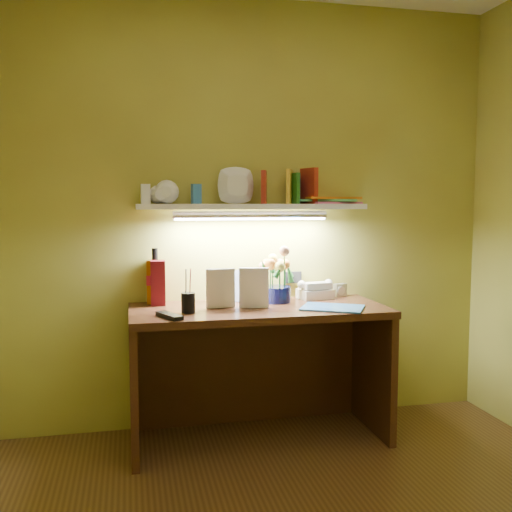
{
  "coord_description": "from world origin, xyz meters",
  "views": [
    {
      "loc": [
        -0.69,
        -1.81,
        1.32
      ],
      "look_at": [
        0.02,
        1.35,
        1.02
      ],
      "focal_mm": 40.0,
      "sensor_mm": 36.0,
      "label": 1
    }
  ],
  "objects": [
    {
      "name": "whisky_bottle",
      "position": [
        -0.55,
        1.45,
        0.91
      ],
      "size": [
        0.1,
        0.1,
        0.32
      ],
      "primitive_type": null,
      "rotation": [
        0.0,
        0.0,
        -0.2
      ],
      "color": "#AB560A",
      "rests_on": "desk"
    },
    {
      "name": "desk_book_b",
      "position": [
        -0.11,
        1.2,
        0.86
      ],
      "size": [
        0.16,
        0.06,
        0.22
      ],
      "primitive_type": "imported",
      "rotation": [
        0.0,
        0.0,
        -0.25
      ],
      "color": "white",
      "rests_on": "desk"
    },
    {
      "name": "desk_clock",
      "position": [
        0.57,
        1.44,
        0.79
      ],
      "size": [
        0.09,
        0.06,
        0.08
      ],
      "primitive_type": "cube",
      "rotation": [
        0.0,
        0.0,
        0.33
      ],
      "color": "silver",
      "rests_on": "desk"
    },
    {
      "name": "desk",
      "position": [
        0.0,
        1.2,
        0.38
      ],
      "size": [
        1.4,
        0.6,
        0.75
      ],
      "primitive_type": "cube",
      "color": "#39200F",
      "rests_on": "ground"
    },
    {
      "name": "desk_book_a",
      "position": [
        -0.29,
        1.21,
        0.86
      ],
      "size": [
        0.16,
        0.02,
        0.22
      ],
      "primitive_type": "imported",
      "rotation": [
        0.0,
        0.0,
        0.02
      ],
      "color": "silver",
      "rests_on": "desk"
    },
    {
      "name": "flower_bouquet",
      "position": [
        0.13,
        1.34,
        0.91
      ],
      "size": [
        0.24,
        0.24,
        0.31
      ],
      "primitive_type": null,
      "rotation": [
        0.0,
        0.0,
        -0.22
      ],
      "color": "#0B0D38",
      "rests_on": "desk"
    },
    {
      "name": "whisky_box",
      "position": [
        -0.54,
        1.38,
        0.88
      ],
      "size": [
        0.08,
        0.08,
        0.25
      ],
      "primitive_type": "cube",
      "rotation": [
        0.0,
        0.0,
        -0.06
      ],
      "color": "#580B13",
      "rests_on": "desk"
    },
    {
      "name": "art_card",
      "position": [
        -0.1,
        1.4,
        0.84
      ],
      "size": [
        0.18,
        0.04,
        0.18
      ],
      "primitive_type": null,
      "rotation": [
        0.0,
        0.0,
        0.0
      ],
      "color": "white",
      "rests_on": "desk"
    },
    {
      "name": "wall_shelf",
      "position": [
        0.01,
        1.38,
        1.34
      ],
      "size": [
        1.32,
        0.35,
        0.24
      ],
      "color": "white",
      "rests_on": "ground"
    },
    {
      "name": "blue_folder",
      "position": [
        0.38,
        1.07,
        0.75
      ],
      "size": [
        0.4,
        0.37,
        0.01
      ],
      "primitive_type": "cube",
      "rotation": [
        0.0,
        0.0,
        -0.51
      ],
      "color": "#3679C3",
      "rests_on": "desk"
    },
    {
      "name": "tv_remote",
      "position": [
        -0.5,
        1.01,
        0.76
      ],
      "size": [
        0.13,
        0.2,
        0.02
      ],
      "primitive_type": "cube",
      "rotation": [
        0.0,
        0.0,
        0.44
      ],
      "color": "black",
      "rests_on": "desk"
    },
    {
      "name": "pen_cup",
      "position": [
        -0.4,
        1.13,
        0.84
      ],
      "size": [
        0.09,
        0.09,
        0.18
      ],
      "primitive_type": "cylinder",
      "rotation": [
        0.0,
        0.0,
        0.37
      ],
      "color": "black",
      "rests_on": "desk"
    },
    {
      "name": "telephone",
      "position": [
        0.39,
        1.4,
        0.81
      ],
      "size": [
        0.21,
        0.17,
        0.11
      ],
      "primitive_type": null,
      "rotation": [
        0.0,
        0.0,
        0.16
      ],
      "color": "#F0E6CC",
      "rests_on": "desk"
    }
  ]
}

